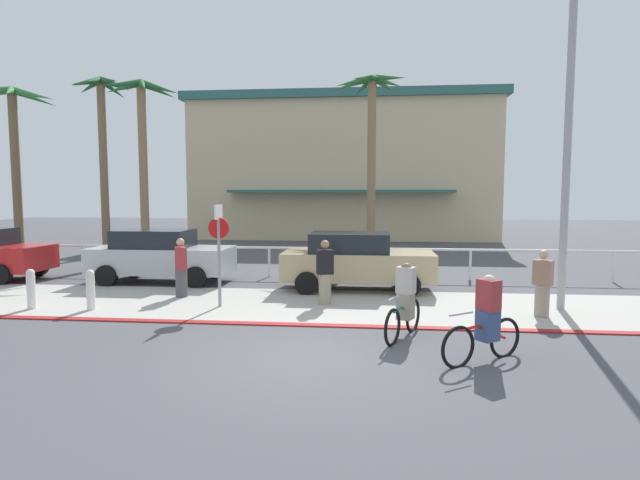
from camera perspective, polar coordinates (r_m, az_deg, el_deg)
The scene contains 20 objects.
ground_plane at distance 18.62m, azimuth 1.97°, elevation -3.53°, with size 80.00×80.00×0.00m, color #4C4C51.
sidewalk_strip at distance 12.94m, azimuth 0.26°, elevation -7.34°, with size 44.00×4.00×0.02m, color #ADAAA0.
curb_paint at distance 11.00m, azimuth -0.75°, elevation -9.56°, with size 44.00×0.24×0.03m, color maroon.
building_backdrop at distance 34.89m, azimuth 2.75°, elevation 7.98°, with size 19.60×10.27×9.03m.
rail_fence at distance 17.03m, azimuth 1.65°, elevation -1.51°, with size 22.45×0.08×1.04m.
stop_sign_bike_lane at distance 12.75m, azimuth -11.33°, elevation -0.04°, with size 0.52×0.56×2.56m.
bollard_0 at distance 14.28m, azimuth -29.78°, elevation -4.78°, with size 0.20×0.20×1.00m.
bollard_1 at distance 13.51m, azimuth -24.44°, elevation -5.09°, with size 0.20×0.20×1.00m.
streetlight_curb at distance 13.38m, azimuth 26.51°, elevation 10.91°, with size 0.24×2.54×7.50m.
palm_tree_0 at distance 25.21m, azimuth -31.20°, elevation 10.30°, with size 3.62×3.41×7.32m.
palm_tree_1 at distance 25.30m, azimuth -23.29°, elevation 12.28°, with size 2.90×3.46×8.06m.
palm_tree_2 at distance 22.95m, azimuth -19.36°, elevation 11.64°, with size 3.25×3.24×7.60m.
palm_tree_3 at distance 22.11m, azimuth 5.76°, elevation 13.47°, with size 3.26×2.99×7.85m.
car_silver_1 at distance 16.97m, azimuth -17.53°, elevation -1.65°, with size 4.40×2.02×1.69m.
car_tan_2 at distance 14.91m, azimuth 4.09°, elevation -2.34°, with size 4.40×2.02×1.69m.
cyclist_teal_0 at distance 10.17m, azimuth 9.53°, elevation -6.92°, with size 0.81×1.68×1.50m.
cyclist_red_1 at distance 9.04m, azimuth 18.18°, elevation -8.64°, with size 1.52×1.10×1.50m.
pedestrian_0 at distance 12.87m, azimuth 0.56°, elevation -3.99°, with size 0.46×0.41×1.66m.
pedestrian_1 at distance 12.66m, azimuth 23.78°, elevation -4.84°, with size 0.48×0.45×1.56m.
pedestrian_2 at distance 14.32m, azimuth -15.38°, elevation -3.32°, with size 0.44×0.48×1.63m.
Camera 1 is at (1.21, -8.37, 2.81)m, focal length 28.40 mm.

